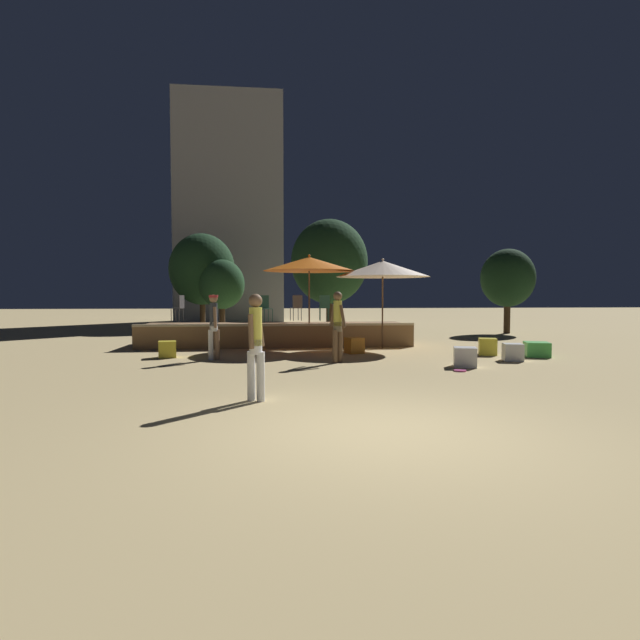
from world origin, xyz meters
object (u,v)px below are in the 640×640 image
Objects in this scene: cube_seat_4 at (354,345)px; background_tree_0 at (202,269)px; person_2 at (256,343)px; bistro_chair_3 at (265,306)px; person_0 at (214,323)px; frisbee_disc at (460,370)px; person_1 at (338,324)px; bistro_chair_2 at (180,305)px; cube_seat_2 at (167,349)px; background_tree_3 at (329,262)px; cube_seat_0 at (465,357)px; background_tree_2 at (222,285)px; cube_seat_3 at (537,349)px; cube_seat_1 at (488,347)px; bistro_chair_0 at (324,305)px; patio_umbrella_1 at (383,269)px; patio_umbrella_0 at (309,264)px; background_tree_1 at (508,278)px; cube_seat_5 at (513,352)px.

background_tree_0 is (-5.79, 11.51, 2.78)m from cube_seat_4.
background_tree_0 is at bearing 124.35° from person_2.
background_tree_0 is (-3.20, 8.94, 1.67)m from bistro_chair_3.
person_0 is 6.17× the size of frisbee_disc.
person_1 is at bearing 90.63° from person_2.
person_2 is 10.17m from bistro_chair_2.
frisbee_disc is 0.06× the size of background_tree_0.
cube_seat_2 is 4.76m from person_1.
frisbee_disc is 0.05× the size of background_tree_3.
cube_seat_0 reaches higher than frisbee_disc.
background_tree_2 is at bearing -169.64° from bistro_chair_2.
bistro_chair_3 is at bearing 152.58° from cube_seat_3.
person_1 is at bearing -164.78° from cube_seat_1.
person_2 is 16.87m from background_tree_2.
cube_seat_3 is 0.44× the size of person_1.
cube_seat_2 is 6.08m from bistro_chair_0.
frisbee_disc is (0.61, -4.92, -2.50)m from patio_umbrella_1.
frisbee_disc is at bearing 55.52° from person_2.
cube_seat_4 is (-2.12, 2.97, -0.00)m from cube_seat_0.
patio_umbrella_0 reaches higher than person_0.
patio_umbrella_0 is 1.01× the size of patio_umbrella_1.
person_0 reaches higher than cube_seat_4.
background_tree_3 reaches higher than background_tree_2.
person_2 is 0.46× the size of background_tree_1.
person_1 is (-1.89, -3.24, -1.54)m from patio_umbrella_1.
patio_umbrella_1 is 3.99m from cube_seat_1.
background_tree_2 is at bearing 114.65° from frisbee_disc.
bistro_chair_3 is at bearing 18.48° from bistro_chair_0.
cube_seat_5 is 0.62× the size of bistro_chair_0.
person_2 is at bearing 84.75° from person_0.
cube_seat_4 is at bearing -73.17° from bistro_chair_3.
background_tree_1 is 13.26m from background_tree_2.
bistro_chair_0 is (-5.37, 4.54, 1.14)m from cube_seat_3.
cube_seat_4 is 4.30m from cube_seat_5.
cube_seat_5 is 16.82m from background_tree_0.
bistro_chair_2 is at bearing 93.18° from person_1.
background_tree_0 is at bearing 134.04° from background_tree_2.
background_tree_3 reaches higher than bistro_chair_2.
cube_seat_2 is (-6.34, -1.71, -2.30)m from patio_umbrella_1.
cube_seat_5 is 4.61m from person_1.
cube_seat_3 is 0.86× the size of bistro_chair_3.
cube_seat_0 is 0.13× the size of background_tree_0.
background_tree_3 is (-1.89, 10.81, 2.95)m from cube_seat_0.
frisbee_disc is at bearing -141.93° from cube_seat_5.
patio_umbrella_1 is 6.66m from background_tree_3.
person_1 is 4.75m from person_2.
cube_seat_0 is at bearing -150.77° from cube_seat_5.
patio_umbrella_0 is 4.21m from person_0.
cube_seat_2 is at bearing 22.01° from bistro_chair_2.
patio_umbrella_0 is 6.19m from cube_seat_0.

